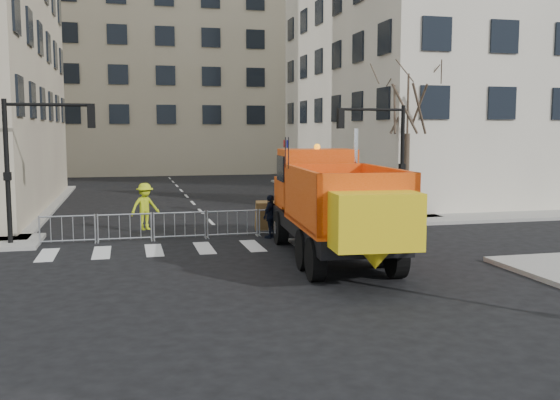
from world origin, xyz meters
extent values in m
plane|color=black|center=(0.00, 0.00, 0.00)|extent=(120.00, 120.00, 0.00)
cube|color=gray|center=(0.00, 8.50, 0.07)|extent=(64.00, 5.00, 0.15)
cube|color=#B8AA8D|center=(0.00, 52.00, 12.00)|extent=(30.00, 18.00, 24.00)
cylinder|color=black|center=(-8.00, 7.50, 2.70)|extent=(0.18, 0.18, 5.40)
cylinder|color=black|center=(8.50, 9.50, 2.70)|extent=(0.18, 0.18, 5.40)
cube|color=black|center=(2.77, 2.57, 1.08)|extent=(3.25, 8.38, 0.51)
cylinder|color=black|center=(1.81, 5.62, 0.63)|extent=(0.49, 1.28, 1.25)
cylinder|color=black|center=(4.19, 5.43, 0.63)|extent=(0.49, 1.28, 1.25)
cylinder|color=black|center=(1.46, 1.19, 0.63)|extent=(0.49, 1.28, 1.25)
cylinder|color=black|center=(3.85, 1.00, 0.63)|extent=(0.49, 1.28, 1.25)
cylinder|color=black|center=(1.35, -0.29, 0.63)|extent=(0.49, 1.28, 1.25)
cylinder|color=black|center=(3.73, -0.47, 0.63)|extent=(0.49, 1.28, 1.25)
cube|color=#E3480C|center=(3.05, 6.21, 1.88)|extent=(2.53, 2.00, 1.14)
cube|color=#E3480C|center=(2.94, 4.73, 2.56)|extent=(2.75, 2.02, 2.05)
cylinder|color=silver|center=(4.06, 3.79, 2.96)|extent=(0.16, 0.16, 2.73)
cube|color=#E3480C|center=(2.65, 0.98, 2.28)|extent=(3.23, 5.22, 1.88)
cube|color=yellow|center=(2.41, -2.08, 1.94)|extent=(2.36, 1.31, 1.48)
cube|color=brown|center=(3.20, 8.14, 0.74)|extent=(3.69, 0.94, 1.28)
imported|color=black|center=(4.55, 7.00, 0.97)|extent=(0.84, 0.71, 1.95)
imported|color=black|center=(4.60, 7.00, 0.95)|extent=(0.94, 0.75, 1.90)
imported|color=black|center=(1.74, 7.00, 0.87)|extent=(1.01, 1.02, 1.74)
imported|color=#C0D318|center=(-3.07, 9.38, 1.13)|extent=(1.45, 1.17, 1.95)
cube|color=#A9160D|center=(7.42, 9.38, 0.70)|extent=(0.56, 0.53, 1.10)
camera|label=1|loc=(-3.78, -16.87, 4.24)|focal=40.00mm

